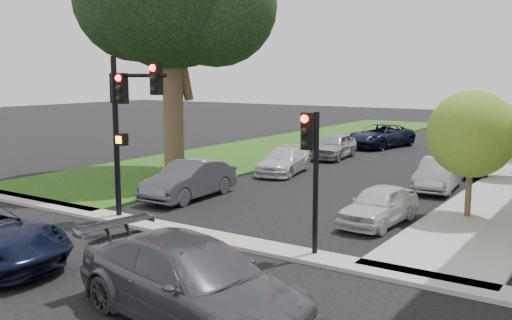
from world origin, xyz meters
The scene contains 15 objects.
ground centered at (0.00, 0.00, 0.00)m, with size 140.00×140.00×0.00m, color black.
grass_strip centered at (-9.00, 24.00, 0.06)m, with size 8.00×44.00×0.12m, color #1A330C.
sidewalk_cross centered at (0.00, 2.00, 0.06)m, with size 60.00×1.00×0.12m, color #A8A79D.
small_tree_a centered at (6.20, 8.71, 2.93)m, with size 2.94×2.94×4.40m.
traffic_signal_main centered at (-3.37, 2.24, 3.80)m, with size 2.69×0.69×5.51m.
traffic_signal_secondary centered at (3.64, 2.19, 2.75)m, with size 0.52×0.42×3.94m.
car_cross_far centered at (3.63, -2.75, 0.83)m, with size 2.32×5.71×1.66m, color #3F4247.
car_parked_0 centered at (3.92, 6.43, 0.65)m, with size 1.53×3.80×1.30m, color silver.
car_parked_1 centered at (3.93, 13.20, 0.68)m, with size 1.44×4.12×1.36m, color #999BA0.
car_parked_2 centered at (3.72, 18.42, 0.72)m, with size 2.40×5.20×1.44m, color #3F4247.
car_parked_3 centered at (3.49, 25.25, 0.71)m, with size 1.68×4.17×1.42m, color maroon.
car_parked_5 centered at (-3.87, 6.01, 0.75)m, with size 1.59×4.56×1.50m, color #3F4247.
car_parked_6 centered at (-3.69, 13.07, 0.63)m, with size 1.78×4.37×1.27m, color silver.
car_parked_7 centered at (-3.93, 19.17, 0.74)m, with size 1.74×4.32×1.47m, color #999BA0.
car_parked_8 centered at (-3.60, 25.55, 0.78)m, with size 2.60×5.63×1.56m, color black.
Camera 1 is at (10.70, -11.07, 4.90)m, focal length 40.00 mm.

